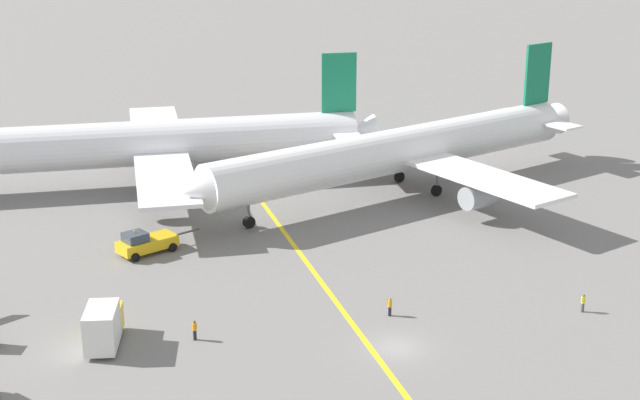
% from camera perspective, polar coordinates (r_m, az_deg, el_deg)
% --- Properties ---
extents(ground_plane, '(600.00, 600.00, 0.00)m').
position_cam_1_polar(ground_plane, '(75.14, 4.67, -8.97)').
color(ground_plane, slate).
extents(taxiway_stripe, '(5.99, 119.90, 0.01)m').
position_cam_1_polar(taxiway_stripe, '(82.96, 0.92, -6.16)').
color(taxiway_stripe, yellow).
rests_on(taxiway_stripe, ground).
extents(airliner_at_gate_left, '(59.28, 46.01, 15.57)m').
position_cam_1_polar(airliner_at_gate_left, '(115.04, -10.89, 3.36)').
color(airliner_at_gate_left, silver).
rests_on(airliner_at_gate_left, ground).
extents(airliner_being_pushed, '(55.42, 44.49, 15.85)m').
position_cam_1_polar(airliner_being_pushed, '(110.74, 4.88, 3.01)').
color(airliner_being_pushed, white).
rests_on(airliner_being_pushed, ground).
extents(pushback_tug, '(8.98, 4.56, 2.75)m').
position_cam_1_polar(pushback_tug, '(94.53, -10.63, -2.58)').
color(pushback_tug, gold).
rests_on(pushback_tug, ground).
extents(gse_catering_truck_tall, '(3.82, 6.26, 3.50)m').
position_cam_1_polar(gse_catering_truck_tall, '(76.41, -13.11, -7.47)').
color(gse_catering_truck_tall, gold).
rests_on(gse_catering_truck_tall, ground).
extents(ground_crew_wing_walker_right, '(0.36, 0.49, 1.67)m').
position_cam_1_polar(ground_crew_wing_walker_right, '(79.97, 4.30, -6.51)').
color(ground_crew_wing_walker_right, black).
rests_on(ground_crew_wing_walker_right, ground).
extents(ground_crew_ramp_agent_by_cones, '(0.45, 0.38, 1.62)m').
position_cam_1_polar(ground_crew_ramp_agent_by_cones, '(83.58, 15.79, -6.07)').
color(ground_crew_ramp_agent_by_cones, '#4C4C51').
rests_on(ground_crew_ramp_agent_by_cones, ground).
extents(ground_crew_marshaller_foreground, '(0.36, 0.48, 1.71)m').
position_cam_1_polar(ground_crew_marshaller_foreground, '(76.34, -7.67, -7.87)').
color(ground_crew_marshaller_foreground, black).
rests_on(ground_crew_marshaller_foreground, ground).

